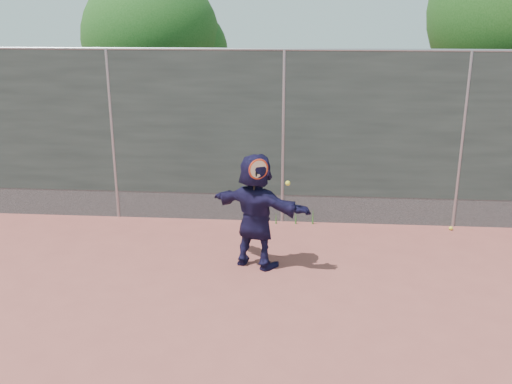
{
  "coord_description": "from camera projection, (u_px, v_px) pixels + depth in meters",
  "views": [
    {
      "loc": [
        0.32,
        -6.11,
        3.59
      ],
      "look_at": [
        -0.31,
        1.61,
        1.14
      ],
      "focal_mm": 40.0,
      "sensor_mm": 36.0,
      "label": 1
    }
  ],
  "objects": [
    {
      "name": "swing_action",
      "position": [
        261.0,
        172.0,
        7.82
      ],
      "size": [
        0.57,
        0.17,
        0.51
      ],
      "color": "red",
      "rests_on": "ground"
    },
    {
      "name": "ball_ground",
      "position": [
        451.0,
        228.0,
        9.8
      ],
      "size": [
        0.07,
        0.07,
        0.07
      ],
      "primitive_type": "sphere",
      "color": "yellow",
      "rests_on": "ground"
    },
    {
      "name": "tree_left",
      "position": [
        159.0,
        43.0,
        12.47
      ],
      "size": [
        3.15,
        3.0,
        4.53
      ],
      "color": "#382314",
      "rests_on": "ground"
    },
    {
      "name": "ground",
      "position": [
        271.0,
        321.0,
        6.92
      ],
      "size": [
        80.0,
        80.0,
        0.0
      ],
      "primitive_type": "plane",
      "color": "#9E4C42",
      "rests_on": "ground"
    },
    {
      "name": "player",
      "position": [
        256.0,
        211.0,
        8.21
      ],
      "size": [
        1.64,
        1.12,
        1.7
      ],
      "primitive_type": "imported",
      "rotation": [
        0.0,
        0.0,
        2.71
      ],
      "color": "#181438",
      "rests_on": "ground"
    },
    {
      "name": "fence",
      "position": [
        283.0,
        134.0,
        9.76
      ],
      "size": [
        20.0,
        0.06,
        3.03
      ],
      "color": "#38423D",
      "rests_on": "ground"
    },
    {
      "name": "weed_clump",
      "position": [
        298.0,
        217.0,
        10.07
      ],
      "size": [
        0.68,
        0.07,
        0.3
      ],
      "color": "#387226",
      "rests_on": "ground"
    }
  ]
}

